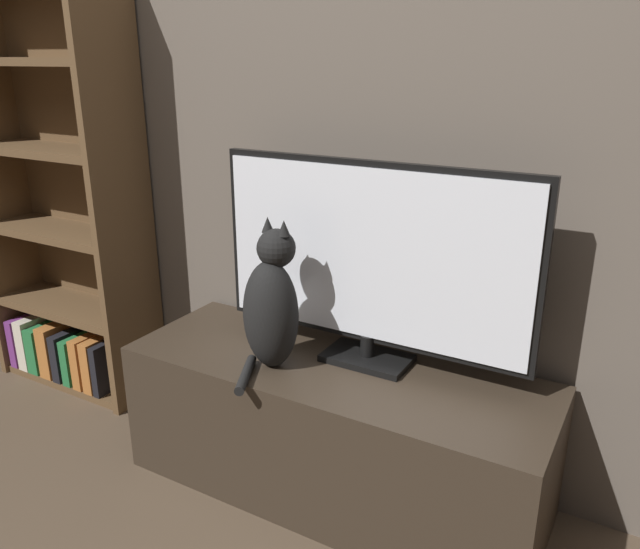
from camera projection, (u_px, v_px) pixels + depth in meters
wall_back at (382, 64)px, 1.81m from camera, size 4.80×0.05×2.60m
tv_stand at (334, 429)px, 1.94m from camera, size 1.31×0.46×0.44m
tv at (370, 260)px, 1.80m from camera, size 0.98×0.16×0.61m
cat at (272, 306)px, 1.82m from camera, size 0.19×0.30×0.45m
bookshelf at (68, 216)px, 2.50m from camera, size 0.73×0.28×1.64m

